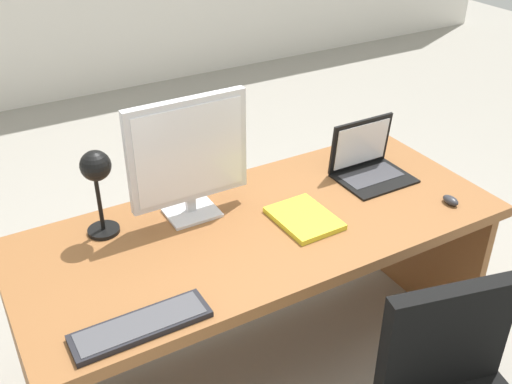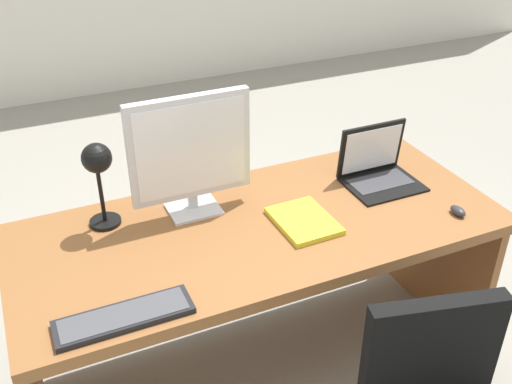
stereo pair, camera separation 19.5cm
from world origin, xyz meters
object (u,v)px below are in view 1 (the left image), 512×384
at_px(laptop, 366,158).
at_px(keyboard, 141,326).
at_px(desk, 255,257).
at_px(desk_lamp, 97,176).
at_px(mouse, 451,200).
at_px(book, 304,218).
at_px(monitor, 188,154).

bearing_deg(laptop, keyboard, -160.59).
relative_size(laptop, keyboard, 0.73).
distance_m(laptop, keyboard, 1.27).
xyz_separation_m(desk, desk_lamp, (-0.54, 0.18, 0.44)).
distance_m(mouse, book, 0.61).
xyz_separation_m(desk, mouse, (0.73, -0.30, 0.21)).
height_order(monitor, laptop, monitor).
relative_size(desk, keyboard, 4.42).
bearing_deg(desk_lamp, desk, -17.95).
height_order(desk, book, book).
distance_m(keyboard, mouse, 1.34).
height_order(laptop, mouse, laptop).
bearing_deg(keyboard, monitor, 51.41).
xyz_separation_m(laptop, book, (-0.44, -0.18, -0.06)).
bearing_deg(laptop, desk, -173.49).
height_order(monitor, mouse, monitor).
relative_size(monitor, keyboard, 1.14).
bearing_deg(laptop, monitor, 174.41).
bearing_deg(monitor, desk_lamp, 175.00).
xyz_separation_m(desk, monitor, (-0.20, 0.15, 0.46)).
xyz_separation_m(desk, laptop, (0.60, 0.07, 0.26)).
height_order(laptop, keyboard, laptop).
relative_size(laptop, mouse, 4.12).
relative_size(monitor, laptop, 1.57).
distance_m(desk, book, 0.28).
bearing_deg(keyboard, book, 17.82).
bearing_deg(monitor, book, -35.82).
bearing_deg(desk, keyboard, -149.53).
relative_size(desk, mouse, 25.09).
bearing_deg(keyboard, desk_lamp, 83.64).
bearing_deg(laptop, book, -157.94).
distance_m(keyboard, book, 0.79).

